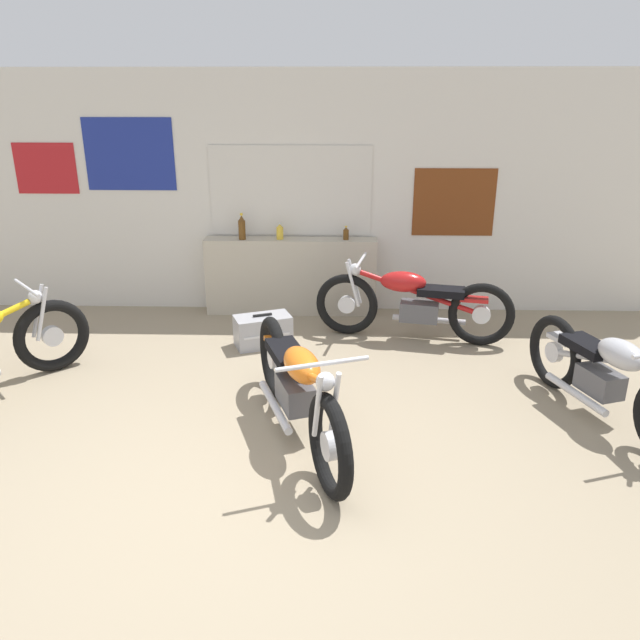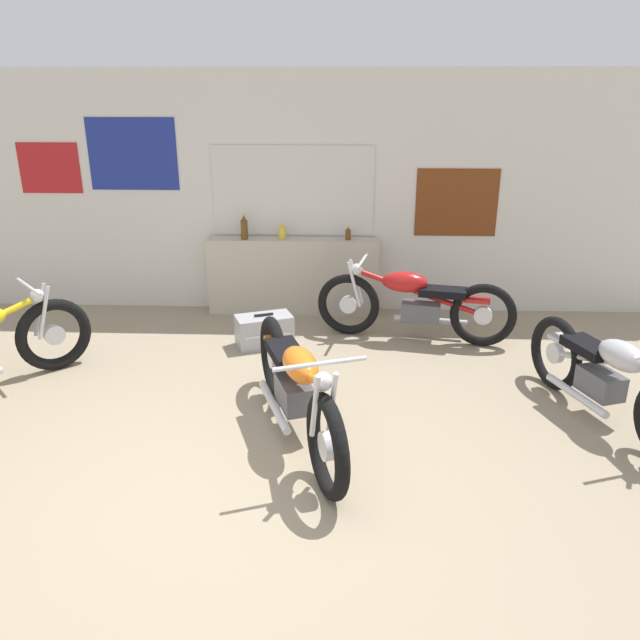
{
  "view_description": "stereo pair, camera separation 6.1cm",
  "coord_description": "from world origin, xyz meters",
  "px_view_note": "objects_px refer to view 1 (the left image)",
  "views": [
    {
      "loc": [
        0.71,
        -3.58,
        2.59
      ],
      "look_at": [
        0.57,
        1.47,
        0.7
      ],
      "focal_mm": 35.0,
      "sensor_mm": 36.0,
      "label": 1
    },
    {
      "loc": [
        0.77,
        -3.57,
        2.59
      ],
      "look_at": [
        0.57,
        1.47,
        0.7
      ],
      "focal_mm": 35.0,
      "sensor_mm": 36.0,
      "label": 2
    }
  ],
  "objects_px": {
    "bottle_left_center": "(280,232)",
    "hard_case_silver": "(263,331)",
    "bottle_center": "(346,234)",
    "motorcycle_orange": "(297,387)",
    "bottle_leftmost": "(242,228)",
    "motorcycle_silver": "(607,375)",
    "motorcycle_red": "(413,303)"
  },
  "relations": [
    {
      "from": "motorcycle_silver",
      "to": "motorcycle_red",
      "type": "bearing_deg",
      "value": 128.35
    },
    {
      "from": "motorcycle_red",
      "to": "hard_case_silver",
      "type": "bearing_deg",
      "value": -172.18
    },
    {
      "from": "motorcycle_orange",
      "to": "hard_case_silver",
      "type": "xyz_separation_m",
      "value": [
        -0.48,
        1.84,
        -0.27
      ]
    },
    {
      "from": "bottle_leftmost",
      "to": "hard_case_silver",
      "type": "bearing_deg",
      "value": -71.72
    },
    {
      "from": "hard_case_silver",
      "to": "bottle_left_center",
      "type": "bearing_deg",
      "value": 84.2
    },
    {
      "from": "bottle_center",
      "to": "hard_case_silver",
      "type": "bearing_deg",
      "value": -130.21
    },
    {
      "from": "bottle_center",
      "to": "motorcycle_silver",
      "type": "bearing_deg",
      "value": -50.68
    },
    {
      "from": "bottle_left_center",
      "to": "motorcycle_orange",
      "type": "bearing_deg",
      "value": -82.52
    },
    {
      "from": "bottle_left_center",
      "to": "motorcycle_red",
      "type": "relative_size",
      "value": 0.09
    },
    {
      "from": "bottle_left_center",
      "to": "hard_case_silver",
      "type": "relative_size",
      "value": 0.3
    },
    {
      "from": "bottle_leftmost",
      "to": "motorcycle_red",
      "type": "bearing_deg",
      "value": -22.28
    },
    {
      "from": "motorcycle_orange",
      "to": "bottle_center",
      "type": "bearing_deg",
      "value": 82.2
    },
    {
      "from": "motorcycle_orange",
      "to": "hard_case_silver",
      "type": "distance_m",
      "value": 1.93
    },
    {
      "from": "motorcycle_orange",
      "to": "bottle_leftmost",
      "type": "bearing_deg",
      "value": 105.99
    },
    {
      "from": "bottle_leftmost",
      "to": "bottle_center",
      "type": "relative_size",
      "value": 1.92
    },
    {
      "from": "bottle_leftmost",
      "to": "hard_case_silver",
      "type": "distance_m",
      "value": 1.39
    },
    {
      "from": "bottle_leftmost",
      "to": "bottle_left_center",
      "type": "distance_m",
      "value": 0.44
    },
    {
      "from": "motorcycle_silver",
      "to": "hard_case_silver",
      "type": "distance_m",
      "value": 3.34
    },
    {
      "from": "bottle_center",
      "to": "motorcycle_silver",
      "type": "height_order",
      "value": "bottle_center"
    },
    {
      "from": "bottle_left_center",
      "to": "bottle_leftmost",
      "type": "bearing_deg",
      "value": -176.45
    },
    {
      "from": "bottle_center",
      "to": "motorcycle_orange",
      "type": "height_order",
      "value": "bottle_center"
    },
    {
      "from": "motorcycle_orange",
      "to": "motorcycle_red",
      "type": "xyz_separation_m",
      "value": [
        1.12,
        2.06,
        -0.01
      ]
    },
    {
      "from": "bottle_left_center",
      "to": "motorcycle_orange",
      "type": "distance_m",
      "value": 2.96
    },
    {
      "from": "motorcycle_silver",
      "to": "hard_case_silver",
      "type": "relative_size",
      "value": 2.93
    },
    {
      "from": "bottle_left_center",
      "to": "hard_case_silver",
      "type": "distance_m",
      "value": 1.34
    },
    {
      "from": "bottle_leftmost",
      "to": "motorcycle_silver",
      "type": "relative_size",
      "value": 0.16
    },
    {
      "from": "bottle_center",
      "to": "motorcycle_orange",
      "type": "bearing_deg",
      "value": -97.8
    },
    {
      "from": "bottle_leftmost",
      "to": "hard_case_silver",
      "type": "xyz_separation_m",
      "value": [
        0.33,
        -1.01,
        -0.89
      ]
    },
    {
      "from": "motorcycle_silver",
      "to": "motorcycle_orange",
      "type": "bearing_deg",
      "value": -172.36
    },
    {
      "from": "motorcycle_orange",
      "to": "bottle_left_center",
      "type": "bearing_deg",
      "value": 97.48
    },
    {
      "from": "bottle_left_center",
      "to": "motorcycle_silver",
      "type": "xyz_separation_m",
      "value": [
        2.86,
        -2.55,
        -0.59
      ]
    },
    {
      "from": "bottle_leftmost",
      "to": "motorcycle_red",
      "type": "xyz_separation_m",
      "value": [
        1.93,
        -0.79,
        -0.63
      ]
    }
  ]
}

